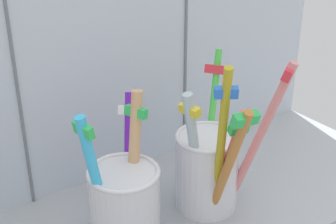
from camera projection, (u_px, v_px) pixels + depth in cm
name	position (u px, v px, depth cm)	size (l,w,h in cm)	color
counter_slab	(165.00, 224.00, 53.43)	(64.00, 22.00, 2.00)	#9EA3A8
tile_wall_back	(102.00, 8.00, 53.00)	(64.00, 2.20, 45.00)	silver
toothbrush_cup_left	(125.00, 200.00, 47.99)	(9.40, 9.19, 15.35)	silver
toothbrush_cup_right	(210.00, 165.00, 52.54)	(9.73, 12.94, 18.77)	silver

